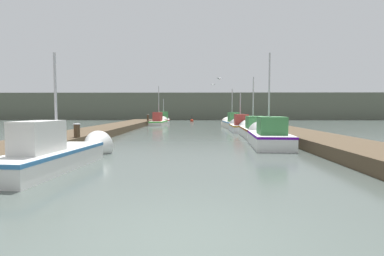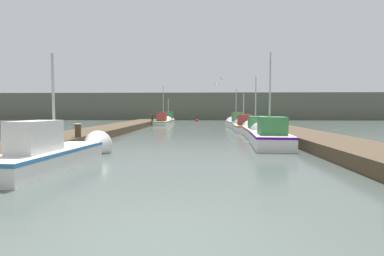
# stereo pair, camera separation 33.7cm
# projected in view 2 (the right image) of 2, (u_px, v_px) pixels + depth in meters

# --- Properties ---
(ground_plane) EXTENTS (200.00, 200.00, 0.00)m
(ground_plane) POSITION_uv_depth(u_px,v_px,m) (153.00, 240.00, 4.10)
(ground_plane) COLOR #47514C
(dock_left) EXTENTS (2.76, 40.00, 0.49)m
(dock_left) POSITION_uv_depth(u_px,v_px,m) (99.00, 132.00, 20.28)
(dock_left) COLOR #4C3D2B
(dock_left) RESTS_ON ground_plane
(dock_right) EXTENTS (2.76, 40.00, 0.49)m
(dock_right) POSITION_uv_depth(u_px,v_px,m) (290.00, 133.00, 19.80)
(dock_right) COLOR #4C3D2B
(dock_right) RESTS_ON ground_plane
(distant_shore_ridge) EXTENTS (120.00, 16.00, 4.65)m
(distant_shore_ridge) POSITION_uv_depth(u_px,v_px,m) (200.00, 107.00, 58.86)
(distant_shore_ridge) COLOR #565B4C
(distant_shore_ridge) RESTS_ON ground_plane
(fishing_boat_0) EXTENTS (1.77, 5.86, 3.82)m
(fishing_boat_0) POSITION_uv_depth(u_px,v_px,m) (60.00, 152.00, 9.58)
(fishing_boat_0) COLOR silver
(fishing_boat_0) RESTS_ON ground_plane
(fishing_boat_1) EXTENTS (2.00, 5.12, 4.96)m
(fishing_boat_1) POSITION_uv_depth(u_px,v_px,m) (268.00, 136.00, 14.79)
(fishing_boat_1) COLOR silver
(fishing_boat_1) RESTS_ON ground_plane
(fishing_boat_2) EXTENTS (1.65, 5.93, 4.30)m
(fishing_boat_2) POSITION_uv_depth(u_px,v_px,m) (255.00, 130.00, 20.04)
(fishing_boat_2) COLOR silver
(fishing_boat_2) RESTS_ON ground_plane
(fishing_boat_3) EXTENTS (1.60, 4.46, 3.53)m
(fishing_boat_3) POSITION_uv_depth(u_px,v_px,m) (243.00, 126.00, 24.60)
(fishing_boat_3) COLOR silver
(fishing_boat_3) RESTS_ON ground_plane
(fishing_boat_4) EXTENTS (1.68, 5.43, 4.15)m
(fishing_boat_4) POSITION_uv_depth(u_px,v_px,m) (235.00, 123.00, 29.67)
(fishing_boat_4) COLOR silver
(fishing_boat_4) RESTS_ON ground_plane
(fishing_boat_5) EXTENTS (1.72, 5.08, 4.89)m
(fishing_boat_5) POSITION_uv_depth(u_px,v_px,m) (164.00, 121.00, 34.89)
(fishing_boat_5) COLOR silver
(fishing_boat_5) RESTS_ON ground_plane
(fishing_boat_6) EXTENTS (1.92, 4.67, 3.62)m
(fishing_boat_6) POSITION_uv_depth(u_px,v_px,m) (168.00, 120.00, 39.12)
(fishing_boat_6) COLOR silver
(fishing_boat_6) RESTS_ON ground_plane
(mooring_piling_1) EXTENTS (0.27, 0.27, 1.06)m
(mooring_piling_1) POSITION_uv_depth(u_px,v_px,m) (244.00, 121.00, 33.53)
(mooring_piling_1) COLOR #473523
(mooring_piling_1) RESTS_ON ground_plane
(mooring_piling_2) EXTENTS (0.32, 0.32, 1.13)m
(mooring_piling_2) POSITION_uv_depth(u_px,v_px,m) (78.00, 135.00, 14.01)
(mooring_piling_2) COLOR #473523
(mooring_piling_2) RESTS_ON ground_plane
(mooring_piling_3) EXTENTS (0.23, 0.23, 1.24)m
(mooring_piling_3) POSITION_uv_depth(u_px,v_px,m) (152.00, 120.00, 34.11)
(mooring_piling_3) COLOR #473523
(mooring_piling_3) RESTS_ON ground_plane
(channel_buoy) EXTENTS (0.48, 0.48, 0.98)m
(channel_buoy) POSITION_uv_depth(u_px,v_px,m) (197.00, 121.00, 44.34)
(channel_buoy) COLOR red
(channel_buoy) RESTS_ON ground_plane
(seagull_lead) EXTENTS (0.56, 0.30, 0.12)m
(seagull_lead) POSITION_uv_depth(u_px,v_px,m) (217.00, 85.00, 28.38)
(seagull_lead) COLOR white
(seagull_1) EXTENTS (0.48, 0.46, 0.12)m
(seagull_1) POSITION_uv_depth(u_px,v_px,m) (223.00, 79.00, 23.15)
(seagull_1) COLOR white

